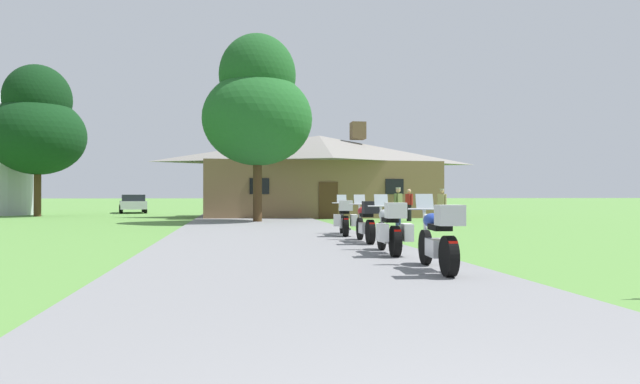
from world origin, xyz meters
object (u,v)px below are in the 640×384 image
(motorcycle_silver_farthest_in_row, at_px, (344,218))
(tree_left_far, at_px, (38,125))
(bystander_red_shirt_near_lodge, at_px, (409,203))
(bystander_olive_shirt_by_tree, at_px, (398,204))
(tree_by_lodge_front, at_px, (258,106))
(parked_silver_suv_far_left, at_px, (133,203))
(motorcycle_blue_nearest_to_camera, at_px, (439,238))
(bystander_tan_shirt_beside_signpost, at_px, (442,203))
(motorcycle_red_third_in_row, at_px, (366,222))
(motorcycle_silver_second_in_row, at_px, (390,229))
(metal_silo_distant, at_px, (0,154))

(motorcycle_silver_farthest_in_row, relative_size, tree_left_far, 0.21)
(bystander_red_shirt_near_lodge, bearing_deg, bystander_olive_shirt_by_tree, 136.38)
(tree_by_lodge_front, height_order, parked_silver_suv_far_left, tree_by_lodge_front)
(motorcycle_blue_nearest_to_camera, bearing_deg, tree_left_far, 125.43)
(bystander_red_shirt_near_lodge, bearing_deg, bystander_tan_shirt_beside_signpost, -111.95)
(motorcycle_red_third_in_row, relative_size, parked_silver_suv_far_left, 0.43)
(bystander_tan_shirt_beside_signpost, bearing_deg, motorcycle_silver_second_in_row, -62.33)
(bystander_red_shirt_near_lodge, distance_m, bystander_tan_shirt_beside_signpost, 1.75)
(metal_silo_distant, bearing_deg, motorcycle_silver_second_in_row, -56.05)
(bystander_tan_shirt_beside_signpost, height_order, parked_silver_suv_far_left, bystander_tan_shirt_beside_signpost)
(motorcycle_silver_second_in_row, xyz_separation_m, bystander_tan_shirt_beside_signpost, (7.41, 15.21, 0.34))
(motorcycle_blue_nearest_to_camera, distance_m, motorcycle_silver_farthest_in_row, 8.13)
(motorcycle_blue_nearest_to_camera, xyz_separation_m, motorcycle_silver_second_in_row, (-0.03, 2.64, -0.01))
(motorcycle_blue_nearest_to_camera, height_order, motorcycle_silver_farthest_in_row, same)
(bystander_olive_shirt_by_tree, xyz_separation_m, tree_left_far, (-19.52, 13.70, 4.89))
(bystander_tan_shirt_beside_signpost, xyz_separation_m, metal_silo_distant, (-26.51, 13.16, 3.26))
(parked_silver_suv_far_left, bearing_deg, motorcycle_silver_farthest_in_row, -79.10)
(motorcycle_silver_second_in_row, height_order, motorcycle_silver_farthest_in_row, same)
(bystander_red_shirt_near_lodge, height_order, bystander_tan_shirt_beside_signpost, bystander_tan_shirt_beside_signpost)
(tree_by_lodge_front, bearing_deg, tree_left_far, 143.10)
(bystander_red_shirt_near_lodge, relative_size, tree_left_far, 0.17)
(bystander_tan_shirt_beside_signpost, height_order, tree_left_far, tree_left_far)
(bystander_tan_shirt_beside_signpost, bearing_deg, tree_left_far, -149.88)
(motorcycle_blue_nearest_to_camera, height_order, tree_by_lodge_front, tree_by_lodge_front)
(motorcycle_silver_second_in_row, distance_m, metal_silo_distant, 34.39)
(bystander_olive_shirt_by_tree, bearing_deg, bystander_red_shirt_near_lodge, -155.39)
(bystander_olive_shirt_by_tree, bearing_deg, motorcycle_red_third_in_row, 26.97)
(bystander_red_shirt_near_lodge, height_order, tree_by_lodge_front, tree_by_lodge_front)
(motorcycle_red_third_in_row, bearing_deg, bystander_tan_shirt_beside_signpost, 62.42)
(motorcycle_silver_second_in_row, height_order, bystander_tan_shirt_beside_signpost, bystander_tan_shirt_beside_signpost)
(motorcycle_silver_second_in_row, distance_m, tree_by_lodge_front, 16.11)
(bystander_red_shirt_near_lodge, relative_size, bystander_tan_shirt_beside_signpost, 0.99)
(motorcycle_silver_second_in_row, height_order, bystander_olive_shirt_by_tree, bystander_olive_shirt_by_tree)
(bystander_tan_shirt_beside_signpost, xyz_separation_m, tree_by_lodge_front, (-9.57, -0.09, 4.78))
(motorcycle_silver_second_in_row, relative_size, bystander_olive_shirt_by_tree, 1.24)
(metal_silo_distant, bearing_deg, parked_silver_suv_far_left, 19.83)
(motorcycle_blue_nearest_to_camera, bearing_deg, motorcycle_red_third_in_row, 94.29)
(motorcycle_silver_farthest_in_row, relative_size, parked_silver_suv_far_left, 0.43)
(motorcycle_blue_nearest_to_camera, xyz_separation_m, bystander_red_shirt_near_lodge, (5.63, 17.97, 0.31))
(bystander_olive_shirt_by_tree, bearing_deg, parked_silver_suv_far_left, -93.21)
(motorcycle_red_third_in_row, height_order, motorcycle_silver_farthest_in_row, same)
(motorcycle_silver_second_in_row, distance_m, bystander_olive_shirt_by_tree, 12.19)
(tree_by_lodge_front, xyz_separation_m, metal_silo_distant, (-16.94, 13.24, -1.51))
(motorcycle_red_third_in_row, relative_size, metal_silo_distant, 0.25)
(tree_left_far, distance_m, parked_silver_suv_far_left, 9.22)
(motorcycle_blue_nearest_to_camera, relative_size, metal_silo_distant, 0.25)
(motorcycle_red_third_in_row, distance_m, tree_by_lodge_front, 13.42)
(motorcycle_silver_second_in_row, xyz_separation_m, tree_by_lodge_front, (-2.16, 15.13, 5.12))
(motorcycle_silver_farthest_in_row, xyz_separation_m, bystander_red_shirt_near_lodge, (5.51, 9.84, 0.32))
(metal_silo_distant, bearing_deg, bystander_red_shirt_near_lodge, -27.78)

